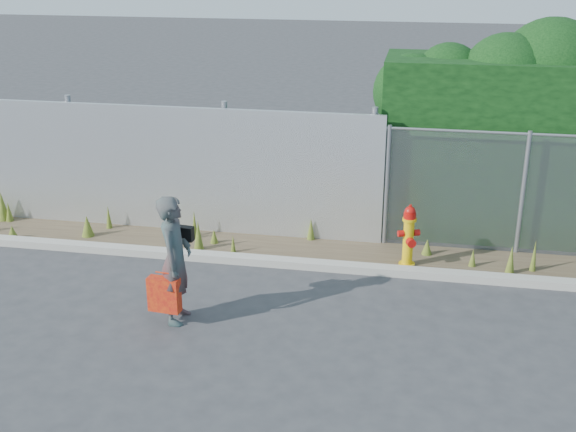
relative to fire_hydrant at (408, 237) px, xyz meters
The scene contains 8 objects.
ground 2.64m from the fire_hydrant, 124.25° to the right, with size 80.00×80.00×0.00m, color #333436.
curb 1.56m from the fire_hydrant, 166.75° to the right, with size 16.00×0.22×0.12m, color #9F9C90.
weed_strip 1.17m from the fire_hydrant, 162.04° to the left, with size 16.00×1.34×0.55m.
corrugated_fence 4.82m from the fire_hydrant, 169.60° to the left, with size 8.50×0.21×2.30m.
fire_hydrant is the anchor object (origin of this frame).
woman 3.77m from the fire_hydrant, 142.50° to the right, with size 0.64×0.42×1.76m, color #106762.
red_tote_bag 3.95m from the fire_hydrant, 141.39° to the right, with size 0.43×0.16×0.56m.
black_shoulder_bag 3.63m from the fire_hydrant, 145.13° to the right, with size 0.26×0.11×0.20m.
Camera 1 is at (1.52, -8.34, 4.76)m, focal length 45.00 mm.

